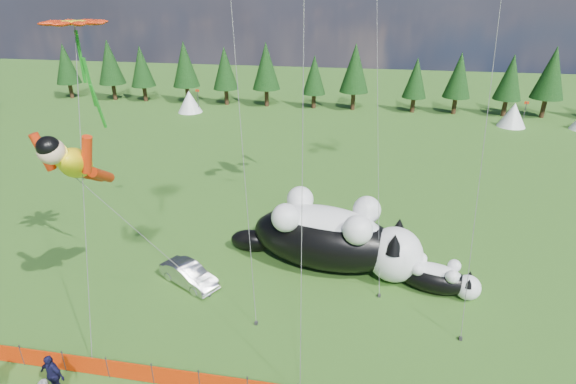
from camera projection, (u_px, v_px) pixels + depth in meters
name	position (u px, v px, depth m)	size (l,w,h in m)	color
ground	(243.00, 341.00, 20.79)	(160.00, 160.00, 0.00)	#15390A
tree_line	(330.00, 79.00, 59.52)	(90.00, 4.00, 8.00)	black
festival_tents	(417.00, 111.00, 54.39)	(50.00, 3.20, 2.80)	white
cat_large	(333.00, 236.00, 25.68)	(11.48, 5.51, 4.17)	black
cat_small	(438.00, 278.00, 23.92)	(4.94, 2.58, 1.81)	black
car	(189.00, 275.00, 24.60)	(1.27, 3.64, 1.20)	#B6B6BB
spectator_c	(52.00, 375.00, 17.72)	(1.15, 0.59, 1.96)	#131335
superhero_kite	(76.00, 163.00, 19.29)	(7.40, 5.47, 10.69)	yellow
flower_kite	(75.00, 27.00, 18.54)	(3.04, 6.38, 14.34)	red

